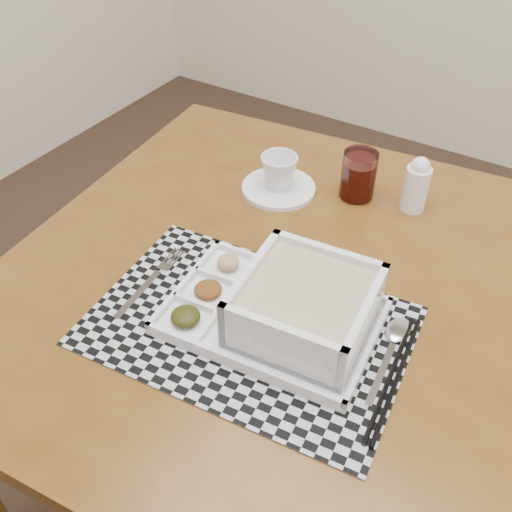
# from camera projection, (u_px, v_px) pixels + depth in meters

# --- Properties ---
(dining_table) EXTENTS (1.04, 1.04, 0.72)m
(dining_table) POSITION_uv_depth(u_px,v_px,m) (289.00, 307.00, 1.02)
(dining_table) COLOR #56310F
(dining_table) RESTS_ON ground
(placemat) EXTENTS (0.51, 0.37, 0.00)m
(placemat) POSITION_uv_depth(u_px,v_px,m) (248.00, 326.00, 0.88)
(placemat) COLOR #ABABB3
(placemat) RESTS_ON dining_table
(serving_tray) EXTENTS (0.34, 0.25, 0.10)m
(serving_tray) POSITION_uv_depth(u_px,v_px,m) (295.00, 310.00, 0.85)
(serving_tray) COLOR white
(serving_tray) RESTS_ON placemat
(fork) EXTENTS (0.03, 0.19, 0.00)m
(fork) POSITION_uv_depth(u_px,v_px,m) (152.00, 281.00, 0.95)
(fork) COLOR silver
(fork) RESTS_ON placemat
(spoon) EXTENTS (0.04, 0.18, 0.01)m
(spoon) POSITION_uv_depth(u_px,v_px,m) (396.00, 336.00, 0.86)
(spoon) COLOR silver
(spoon) RESTS_ON placemat
(chopsticks) EXTENTS (0.04, 0.24, 0.01)m
(chopsticks) POSITION_uv_depth(u_px,v_px,m) (394.00, 377.00, 0.80)
(chopsticks) COLOR black
(chopsticks) RESTS_ON placemat
(saucer) EXTENTS (0.15, 0.15, 0.01)m
(saucer) POSITION_uv_depth(u_px,v_px,m) (279.00, 188.00, 1.16)
(saucer) COLOR white
(saucer) RESTS_ON dining_table
(cup) EXTENTS (0.09, 0.09, 0.07)m
(cup) POSITION_uv_depth(u_px,v_px,m) (279.00, 172.00, 1.13)
(cup) COLOR white
(cup) RESTS_ON saucer
(juice_glass) EXTENTS (0.07, 0.07, 0.10)m
(juice_glass) POSITION_uv_depth(u_px,v_px,m) (358.00, 177.00, 1.12)
(juice_glass) COLOR white
(juice_glass) RESTS_ON dining_table
(creamer_bottle) EXTENTS (0.05, 0.05, 0.11)m
(creamer_bottle) POSITION_uv_depth(u_px,v_px,m) (416.00, 185.00, 1.08)
(creamer_bottle) COLOR white
(creamer_bottle) RESTS_ON dining_table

